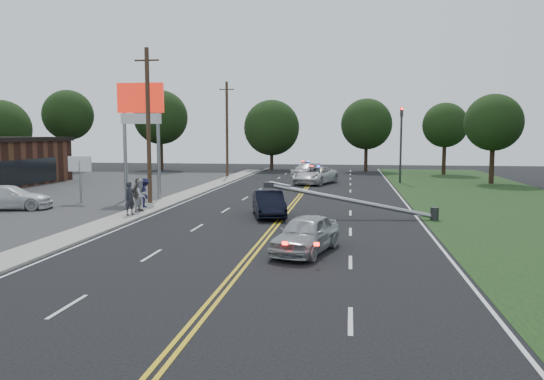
% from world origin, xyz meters
% --- Properties ---
extents(ground, '(120.00, 120.00, 0.00)m').
position_xyz_m(ground, '(0.00, 0.00, 0.00)').
color(ground, black).
rests_on(ground, ground).
extents(sidewalk, '(1.80, 70.00, 0.12)m').
position_xyz_m(sidewalk, '(-8.40, 10.00, 0.06)').
color(sidewalk, gray).
rests_on(sidewalk, ground).
extents(grass_verge, '(12.00, 80.00, 0.01)m').
position_xyz_m(grass_verge, '(13.50, 10.00, 0.01)').
color(grass_verge, black).
rests_on(grass_verge, ground).
extents(centerline_yellow, '(0.36, 80.00, 0.00)m').
position_xyz_m(centerline_yellow, '(0.00, 10.00, 0.01)').
color(centerline_yellow, gold).
rests_on(centerline_yellow, ground).
extents(pylon_sign, '(3.20, 0.35, 8.00)m').
position_xyz_m(pylon_sign, '(-10.50, 14.00, 6.00)').
color(pylon_sign, gray).
rests_on(pylon_sign, ground).
extents(small_sign, '(1.60, 0.14, 3.10)m').
position_xyz_m(small_sign, '(-14.00, 12.00, 2.33)').
color(small_sign, gray).
rests_on(small_sign, ground).
extents(traffic_signal, '(0.28, 0.41, 7.05)m').
position_xyz_m(traffic_signal, '(8.30, 30.00, 4.21)').
color(traffic_signal, '#2D2D30').
rests_on(traffic_signal, ground).
extents(fallen_streetlight, '(9.36, 0.44, 1.91)m').
position_xyz_m(fallen_streetlight, '(4.19, 8.00, 0.92)').
color(fallen_streetlight, '#2D2D30').
rests_on(fallen_streetlight, ground).
extents(utility_pole_mid, '(1.60, 0.28, 10.00)m').
position_xyz_m(utility_pole_mid, '(-9.20, 12.00, 5.08)').
color(utility_pole_mid, '#382619').
rests_on(utility_pole_mid, ground).
extents(utility_pole_far, '(1.60, 0.28, 10.00)m').
position_xyz_m(utility_pole_far, '(-9.20, 34.00, 5.08)').
color(utility_pole_far, '#382619').
rests_on(utility_pole_far, ground).
extents(tree_3, '(6.30, 6.30, 8.28)m').
position_xyz_m(tree_3, '(-34.03, 32.47, 5.12)').
color(tree_3, black).
rests_on(tree_3, ground).
extents(tree_4, '(6.11, 6.11, 9.95)m').
position_xyz_m(tree_4, '(-30.65, 40.48, 6.88)').
color(tree_4, black).
rests_on(tree_4, ground).
extents(tree_5, '(6.81, 6.81, 10.09)m').
position_xyz_m(tree_5, '(-20.15, 44.09, 6.67)').
color(tree_5, black).
rests_on(tree_5, ground).
extents(tree_6, '(7.07, 7.07, 8.91)m').
position_xyz_m(tree_6, '(-6.30, 46.49, 5.37)').
color(tree_6, black).
rests_on(tree_6, ground).
extents(tree_7, '(6.23, 6.23, 8.91)m').
position_xyz_m(tree_7, '(5.57, 45.58, 5.78)').
color(tree_7, black).
rests_on(tree_7, ground).
extents(tree_8, '(5.04, 5.04, 8.09)m').
position_xyz_m(tree_8, '(14.17, 41.49, 5.55)').
color(tree_8, black).
rests_on(tree_8, ground).
extents(tree_9, '(5.22, 5.22, 8.23)m').
position_xyz_m(tree_9, '(16.59, 30.58, 5.60)').
color(tree_9, black).
rests_on(tree_9, ground).
extents(crashed_sedan, '(2.58, 4.60, 1.44)m').
position_xyz_m(crashed_sedan, '(-0.77, 8.02, 0.72)').
color(crashed_sedan, black).
rests_on(crashed_sedan, ground).
extents(waiting_sedan, '(2.77, 4.56, 1.45)m').
position_xyz_m(waiting_sedan, '(1.99, -0.64, 0.73)').
color(waiting_sedan, '#A3A7AB').
rests_on(waiting_sedan, ground).
extents(parked_car, '(5.37, 3.27, 1.45)m').
position_xyz_m(parked_car, '(-16.78, 8.53, 0.73)').
color(parked_car, silver).
rests_on(parked_car, ground).
extents(emergency_a, '(4.37, 6.31, 1.60)m').
position_xyz_m(emergency_a, '(0.48, 27.81, 0.80)').
color(emergency_a, silver).
rests_on(emergency_a, ground).
extents(emergency_b, '(3.16, 5.18, 1.40)m').
position_xyz_m(emergency_b, '(-1.11, 36.43, 0.70)').
color(emergency_b, silver).
rests_on(emergency_b, ground).
extents(bystander_a, '(0.68, 0.80, 1.85)m').
position_xyz_m(bystander_a, '(-8.26, 6.67, 1.04)').
color(bystander_a, '#24252B').
rests_on(bystander_a, sidewalk).
extents(bystander_b, '(0.88, 1.04, 1.87)m').
position_xyz_m(bystander_b, '(-8.22, 8.12, 1.06)').
color(bystander_b, silver).
rests_on(bystander_b, sidewalk).
extents(bystander_c, '(1.14, 1.32, 1.77)m').
position_xyz_m(bystander_c, '(-8.67, 9.84, 1.01)').
color(bystander_c, '#18173A').
rests_on(bystander_c, sidewalk).
extents(bystander_d, '(0.68, 1.20, 1.93)m').
position_xyz_m(bystander_d, '(-8.39, 8.06, 1.09)').
color(bystander_d, '#554844').
rests_on(bystander_d, sidewalk).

